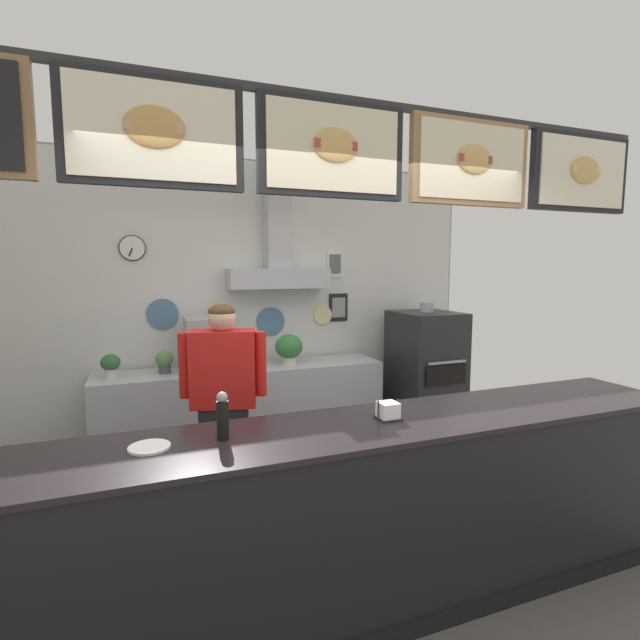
{
  "coord_description": "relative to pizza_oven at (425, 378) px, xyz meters",
  "views": [
    {
      "loc": [
        -1.0,
        -2.42,
        1.9
      ],
      "look_at": [
        0.22,
        0.76,
        1.51
      ],
      "focal_mm": 26.2,
      "sensor_mm": 36.0,
      "label": 1
    }
  ],
  "objects": [
    {
      "name": "potted_sage",
      "position": [
        -1.47,
        0.19,
        0.39
      ],
      "size": [
        0.27,
        0.27,
        0.3
      ],
      "color": "beige",
      "rests_on": "back_prep_counter"
    },
    {
      "name": "ground_plane",
      "position": [
        -1.81,
        -1.76,
        -0.71
      ],
      "size": [
        6.02,
        6.02,
        0.0
      ],
      "primitive_type": "plane",
      "color": "#514C47"
    },
    {
      "name": "espresso_machine",
      "position": [
        -2.23,
        0.2,
        0.46
      ],
      "size": [
        0.44,
        0.52,
        0.5
      ],
      "color": "#A3A5AD",
      "rests_on": "back_prep_counter"
    },
    {
      "name": "potted_oregano",
      "position": [
        -2.64,
        0.24,
        0.33
      ],
      "size": [
        0.16,
        0.16,
        0.2
      ],
      "color": "#4C4C51",
      "rests_on": "back_prep_counter"
    },
    {
      "name": "napkin_holder",
      "position": [
        -1.55,
        -1.95,
        0.39
      ],
      "size": [
        0.13,
        0.12,
        0.11
      ],
      "color": "#262628",
      "rests_on": "service_counter"
    },
    {
      "name": "condiment_plate",
      "position": [
        -2.81,
        -1.93,
        0.35
      ],
      "size": [
        0.19,
        0.19,
        0.01
      ],
      "color": "white",
      "rests_on": "service_counter"
    },
    {
      "name": "service_counter",
      "position": [
        -1.81,
        -1.98,
        -0.19
      ],
      "size": [
        4.38,
        0.66,
        1.06
      ],
      "color": "black",
      "rests_on": "ground_plane"
    },
    {
      "name": "pizza_oven",
      "position": [
        0.0,
        0.0,
        0.0
      ],
      "size": [
        0.62,
        0.75,
        1.52
      ],
      "color": "#232326",
      "rests_on": "ground_plane"
    },
    {
      "name": "back_wall_assembly",
      "position": [
        -1.8,
        0.45,
        0.87
      ],
      "size": [
        5.02,
        2.51,
        2.97
      ],
      "color": "gray",
      "rests_on": "ground_plane"
    },
    {
      "name": "shop_worker",
      "position": [
        -2.29,
        -0.9,
        0.17
      ],
      "size": [
        0.6,
        0.32,
        1.64
      ],
      "rotation": [
        0.0,
        0.0,
        2.89
      ],
      "color": "#232328",
      "rests_on": "ground_plane"
    },
    {
      "name": "pepper_grinder",
      "position": [
        -2.47,
        -1.94,
        0.46
      ],
      "size": [
        0.06,
        0.06,
        0.24
      ],
      "color": "black",
      "rests_on": "service_counter"
    },
    {
      "name": "potted_thyme",
      "position": [
        -3.09,
        0.19,
        0.34
      ],
      "size": [
        0.16,
        0.16,
        0.21
      ],
      "color": "beige",
      "rests_on": "back_prep_counter"
    },
    {
      "name": "back_prep_counter",
      "position": [
        -1.91,
        0.22,
        -0.25
      ],
      "size": [
        2.73,
        0.55,
        0.93
      ],
      "color": "#B7BABF",
      "rests_on": "ground_plane"
    }
  ]
}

